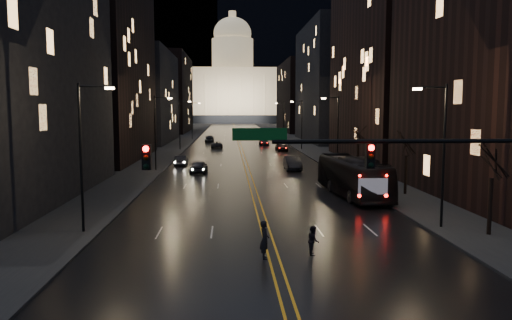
{
  "coord_description": "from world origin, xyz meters",
  "views": [
    {
      "loc": [
        -2.24,
        -19.89,
        7.54
      ],
      "look_at": [
        -0.42,
        13.38,
        4.07
      ],
      "focal_mm": 35.0,
      "sensor_mm": 36.0,
      "label": 1
    }
  ],
  "objects": [
    {
      "name": "center_line",
      "position": [
        0.0,
        130.0,
        0.03
      ],
      "size": [
        0.62,
        320.0,
        0.01
      ],
      "primitive_type": "cube",
      "color": "orange",
      "rests_on": "road"
    },
    {
      "name": "road",
      "position": [
        0.0,
        130.0,
        0.01
      ],
      "size": [
        20.0,
        320.0,
        0.02
      ],
      "primitive_type": "cube",
      "color": "black",
      "rests_on": "ground"
    },
    {
      "name": "streetlamp_left_far",
      "position": [
        -10.81,
        70.0,
        5.08
      ],
      "size": [
        2.13,
        0.25,
        9.0
      ],
      "color": "black",
      "rests_on": "ground"
    },
    {
      "name": "streetlamp_right_dist",
      "position": [
        10.81,
        100.0,
        5.08
      ],
      "size": [
        2.13,
        0.25,
        9.0
      ],
      "color": "black",
      "rests_on": "ground"
    },
    {
      "name": "streetlamp_left_dist",
      "position": [
        -10.81,
        100.0,
        5.08
      ],
      "size": [
        2.13,
        0.25,
        9.0
      ],
      "color": "black",
      "rests_on": "ground"
    },
    {
      "name": "streetlamp_right_mid",
      "position": [
        10.81,
        40.0,
        5.08
      ],
      "size": [
        2.13,
        0.25,
        9.0
      ],
      "color": "black",
      "rests_on": "ground"
    },
    {
      "name": "receding_car_a",
      "position": [
        5.53,
        40.15,
        0.86
      ],
      "size": [
        1.85,
        5.22,
        1.72
      ],
      "primitive_type": "imported",
      "rotation": [
        0.0,
        0.0,
        -0.01
      ],
      "color": "black",
      "rests_on": "ground"
    },
    {
      "name": "streetlamp_left_mid",
      "position": [
        -10.81,
        40.0,
        5.08
      ],
      "size": [
        2.13,
        0.25,
        9.0
      ],
      "color": "black",
      "rests_on": "ground"
    },
    {
      "name": "oncoming_car_b",
      "position": [
        -8.5,
        45.54,
        0.69
      ],
      "size": [
        1.48,
        4.21,
        1.39
      ],
      "primitive_type": "imported",
      "rotation": [
        0.0,
        0.0,
        3.14
      ],
      "color": "black",
      "rests_on": "ground"
    },
    {
      "name": "receding_car_d",
      "position": [
        4.7,
        123.49,
        0.67
      ],
      "size": [
        2.54,
        4.94,
        1.33
      ],
      "primitive_type": "imported",
      "rotation": [
        0.0,
        0.0,
        -0.07
      ],
      "color": "black",
      "rests_on": "ground"
    },
    {
      "name": "mountain_ridge",
      "position": [
        40.0,
        380.0,
        65.0
      ],
      "size": [
        520.0,
        60.0,
        130.0
      ],
      "primitive_type": "cube",
      "color": "black",
      "rests_on": "ground"
    },
    {
      "name": "oncoming_car_c",
      "position": [
        -4.53,
        74.81,
        0.65
      ],
      "size": [
        2.33,
        4.76,
        1.3
      ],
      "primitive_type": "imported",
      "rotation": [
        0.0,
        0.0,
        3.18
      ],
      "color": "black",
      "rests_on": "ground"
    },
    {
      "name": "streetlamp_right_near",
      "position": [
        10.81,
        10.0,
        5.08
      ],
      "size": [
        2.13,
        0.25,
        9.0
      ],
      "color": "black",
      "rests_on": "ground"
    },
    {
      "name": "tree_right_mid",
      "position": [
        13.0,
        22.0,
        4.53
      ],
      "size": [
        2.4,
        2.4,
        6.65
      ],
      "color": "black",
      "rests_on": "ground"
    },
    {
      "name": "building_left_far",
      "position": [
        -21.0,
        92.0,
        10.0
      ],
      "size": [
        12.0,
        34.0,
        20.0
      ],
      "primitive_type": "cube",
      "color": "black",
      "rests_on": "ground"
    },
    {
      "name": "building_right_dist",
      "position": [
        21.0,
        140.0,
        11.0
      ],
      "size": [
        12.0,
        40.0,
        22.0
      ],
      "primitive_type": "cube",
      "color": "black",
      "rests_on": "ground"
    },
    {
      "name": "sidewalk_left",
      "position": [
        -14.0,
        130.0,
        0.08
      ],
      "size": [
        8.0,
        320.0,
        0.16
      ],
      "primitive_type": "cube",
      "color": "black",
      "rests_on": "ground"
    },
    {
      "name": "receding_car_b",
      "position": [
        6.96,
        66.69,
        0.74
      ],
      "size": [
        2.14,
        4.5,
        1.48
      ],
      "primitive_type": "imported",
      "rotation": [
        0.0,
        0.0,
        0.09
      ],
      "color": "black",
      "rests_on": "ground"
    },
    {
      "name": "traffic_signal",
      "position": [
        5.91,
        -0.0,
        5.1
      ],
      "size": [
        17.29,
        0.45,
        7.0
      ],
      "color": "black",
      "rests_on": "ground"
    },
    {
      "name": "streetlamp_right_far",
      "position": [
        10.81,
        70.0,
        5.08
      ],
      "size": [
        2.13,
        0.25,
        9.0
      ],
      "color": "black",
      "rests_on": "ground"
    },
    {
      "name": "pedestrian_b",
      "position": [
        2.08,
        5.0,
        0.76
      ],
      "size": [
        0.46,
        0.77,
        1.52
      ],
      "primitive_type": "imported",
      "rotation": [
        0.0,
        0.0,
        1.49
      ],
      "color": "black",
      "rests_on": "ground"
    },
    {
      "name": "pedestrian_a",
      "position": [
        -0.48,
        4.44,
        0.98
      ],
      "size": [
        0.49,
        0.73,
        1.95
      ],
      "primitive_type": "imported",
      "rotation": [
        0.0,
        0.0,
        1.61
      ],
      "color": "black",
      "rests_on": "ground"
    },
    {
      "name": "streetlamp_left_near",
      "position": [
        -10.81,
        10.0,
        5.08
      ],
      "size": [
        2.13,
        0.25,
        9.0
      ],
      "color": "black",
      "rests_on": "ground"
    },
    {
      "name": "building_left_dist",
      "position": [
        -21.0,
        140.0,
        12.0
      ],
      "size": [
        12.0,
        40.0,
        24.0
      ],
      "primitive_type": "cube",
      "color": "black",
      "rests_on": "ground"
    },
    {
      "name": "bus",
      "position": [
        8.36,
        21.9,
        1.7
      ],
      "size": [
        3.9,
        12.39,
        3.4
      ],
      "primitive_type": "imported",
      "rotation": [
        0.0,
        0.0,
        0.09
      ],
      "color": "black",
      "rests_on": "ground"
    },
    {
      "name": "ground",
      "position": [
        0.0,
        0.0,
        0.0
      ],
      "size": [
        900.0,
        900.0,
        0.0
      ],
      "primitive_type": "plane",
      "color": "black",
      "rests_on": "ground"
    },
    {
      "name": "capitol",
      "position": [
        0.0,
        250.0,
        17.15
      ],
      "size": [
        90.0,
        50.0,
        58.5
      ],
      "color": "black",
      "rests_on": "ground"
    },
    {
      "name": "building_left_mid",
      "position": [
        -21.0,
        54.0,
        14.0
      ],
      "size": [
        12.0,
        30.0,
        28.0
      ],
      "primitive_type": "cube",
      "color": "black",
      "rests_on": "ground"
    },
    {
      "name": "building_right_tall",
      "position": [
        21.0,
        50.0,
        19.0
      ],
      "size": [
        12.0,
        30.0,
        38.0
      ],
      "primitive_type": "cube",
      "color": "black",
      "rests_on": "ground"
    },
    {
      "name": "oncoming_car_a",
      "position": [
        -5.73,
        37.92,
        0.76
      ],
      "size": [
        2.03,
        4.57,
        1.53
      ],
      "primitive_type": "imported",
      "rotation": [
        0.0,
        0.0,
        3.09
      ],
      "color": "black",
      "rests_on": "ground"
    },
    {
      "name": "receding_car_c",
      "position": [
        4.87,
        80.76,
        0.66
      ],
      "size": [
        1.91,
        4.57,
        1.32
      ],
      "primitive_type": "imported",
      "rotation": [
        0.0,
        0.0,
        0.01
      ],
      "color": "black",
      "rests_on": "ground"
    },
    {
      "name": "tree_right_near",
      "position": [
        13.0,
        8.0,
        4.53
      ],
      "size": [
        2.4,
        2.4,
        6.65
      ],
      "color": "black",
      "rests_on": "ground"
    },
    {
      "name": "tree_right_far",
      "position": [
        13.0,
        38.0,
        4.53
      ],
      "size": [
        2.4,
        2.4,
        6.65
      ],
      "color": "black",
      "rests_on": "ground"
    },
    {
      "name": "oncoming_car_d",
      "position": [
        -6.57,
        92.04,
        0.73
      ],
      "size": [
        2.11,
        5.08,
        1.47
      ],
      "primitive_type": "imported",
      "rotation": [
        0.0,
        0.0,
        3.15
      ],
      "color": "black",
      "rests_on": "ground"
    },
    {
      "name": "sidewalk_right",
      "position": [
        14.0,
        130.0,
        0.08
      ],
      "size": [
        8.0,
        320.0,
        0.16
      ],
      "primitive_type": "cube",
      "color": "black",
      "rests_on": "ground"
    },
    {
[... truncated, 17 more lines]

